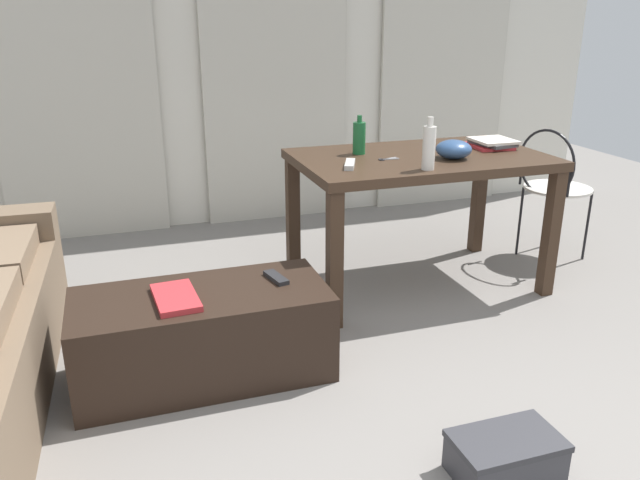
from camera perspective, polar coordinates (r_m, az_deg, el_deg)
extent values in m
plane|color=gray|center=(3.11, 6.03, -8.67)|extent=(8.20, 8.20, 0.00)
cube|color=silver|center=(4.73, -4.38, 17.87)|extent=(5.32, 0.10, 2.64)
cube|color=beige|center=(4.52, -21.53, 14.03)|extent=(1.06, 0.03, 2.25)
cube|color=beige|center=(4.66, -4.05, 15.44)|extent=(1.06, 0.03, 2.25)
cube|color=beige|center=(5.17, 11.26, 15.56)|extent=(1.06, 0.03, 2.25)
cube|color=black|center=(2.75, -10.55, -8.44)|extent=(1.06, 0.49, 0.39)
cube|color=#382619|center=(3.49, 9.11, 7.22)|extent=(1.35, 0.82, 0.05)
cube|color=#382619|center=(3.04, 1.33, -1.91)|extent=(0.07, 0.07, 0.71)
cube|color=#382619|center=(3.63, 20.22, 0.52)|extent=(0.07, 0.07, 0.71)
cube|color=#382619|center=(3.69, -2.47, 2.05)|extent=(0.07, 0.07, 0.71)
cube|color=#382619|center=(4.19, 14.20, 3.64)|extent=(0.07, 0.07, 0.71)
cylinder|color=silver|center=(4.19, 20.78, 4.42)|extent=(0.41, 0.41, 0.02)
cylinder|color=black|center=(4.29, 23.08, 1.20)|extent=(0.02, 0.02, 0.45)
cylinder|color=black|center=(4.45, 20.09, 2.22)|extent=(0.02, 0.02, 0.45)
cylinder|color=black|center=(4.06, 20.74, 0.52)|extent=(0.02, 0.02, 0.45)
cylinder|color=black|center=(4.23, 17.68, 1.62)|extent=(0.02, 0.02, 0.45)
torus|color=black|center=(4.04, 19.83, 6.59)|extent=(0.11, 0.40, 0.41)
cylinder|color=black|center=(3.96, 21.67, 4.84)|extent=(0.02, 0.02, 0.17)
cylinder|color=black|center=(4.16, 17.81, 5.98)|extent=(0.02, 0.02, 0.17)
cylinder|color=beige|center=(3.14, 9.85, 8.21)|extent=(0.06, 0.06, 0.21)
cylinder|color=beige|center=(3.11, 9.99, 10.53)|extent=(0.03, 0.03, 0.05)
cylinder|color=#195B2D|center=(3.46, 3.57, 9.21)|extent=(0.07, 0.07, 0.17)
cylinder|color=#195B2D|center=(3.45, 3.61, 10.92)|extent=(0.03, 0.03, 0.04)
ellipsoid|color=#2D4C7A|center=(3.42, 12.04, 8.06)|extent=(0.19, 0.19, 0.10)
cube|color=red|center=(3.77, 15.11, 8.24)|extent=(0.23, 0.26, 0.02)
cube|color=#4C4C51|center=(3.77, 15.39, 8.47)|extent=(0.20, 0.27, 0.02)
cube|color=silver|center=(3.76, 15.46, 8.71)|extent=(0.22, 0.24, 0.01)
cube|color=#B7B7B2|center=(3.17, 2.73, 6.88)|extent=(0.12, 0.19, 0.02)
cube|color=#9EA0A5|center=(3.37, 6.42, 7.37)|extent=(0.08, 0.03, 0.00)
torus|color=#262628|center=(3.33, 5.64, 7.26)|extent=(0.03, 0.03, 0.00)
cube|color=#9EA0A5|center=(3.36, 6.54, 7.32)|extent=(0.08, 0.02, 0.00)
torus|color=#262628|center=(3.34, 5.58, 7.29)|extent=(0.03, 0.03, 0.00)
cube|color=#232326|center=(2.75, -4.01, -3.42)|extent=(0.08, 0.16, 0.02)
cube|color=red|center=(2.62, -12.97, -5.12)|extent=(0.18, 0.31, 0.02)
cube|color=#38383D|center=(2.33, 16.43, -18.53)|extent=(0.36, 0.21, 0.13)
cube|color=#313135|center=(2.29, 16.62, -17.05)|extent=(0.37, 0.22, 0.02)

